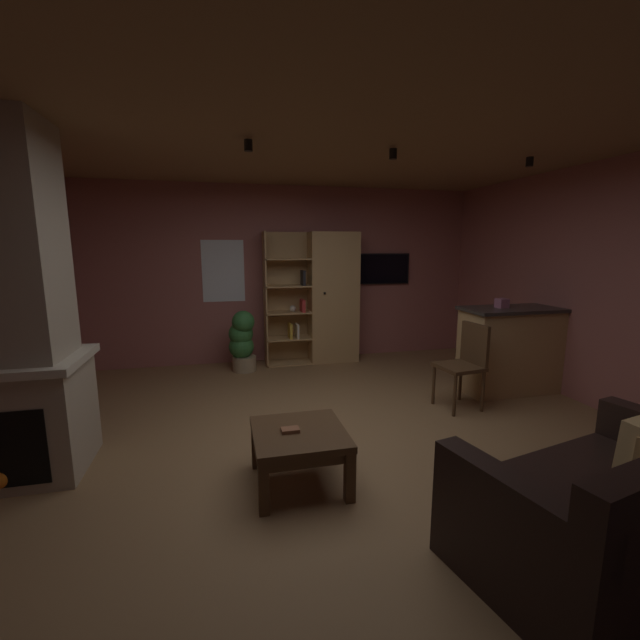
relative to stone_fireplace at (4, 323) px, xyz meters
The scene contains 19 objects.
floor 2.72m from the stone_fireplace, ahead, with size 5.99×5.77×0.02m, color olive.
wall_back 3.74m from the stone_fireplace, 49.07° to the left, with size 6.11×0.06×2.62m, color #9E5B56.
wall_right 5.48m from the stone_fireplace, ahead, with size 0.06×5.77×2.62m, color #9E5B56.
ceiling 2.84m from the stone_fireplace, ahead, with size 5.99×5.77×0.02m, color #8E6B47.
window_pane_back 3.22m from the stone_fireplace, 60.36° to the left, with size 0.60×0.01×0.90m, color white.
stone_fireplace is the anchor object (origin of this frame).
bookshelf_cabinet 4.02m from the stone_fireplace, 39.49° to the left, with size 1.39×0.41×1.94m.
kitchen_bar_counter 5.09m from the stone_fireplace, ahead, with size 1.37×0.58×1.02m.
tissue_box 4.82m from the stone_fireplace, ahead, with size 0.12×0.12×0.11m, color #995972.
leather_couch 4.12m from the stone_fireplace, 26.51° to the right, with size 1.78×1.22×0.84m.
coffee_table 2.32m from the stone_fireplace, 17.36° to the right, with size 0.67×0.68×0.42m.
table_book_0 2.23m from the stone_fireplace, 18.07° to the right, with size 0.13×0.08×0.03m, color brown.
dining_chair 4.15m from the stone_fireplace, ahead, with size 0.47×0.47×0.92m.
potted_floor_plant 3.02m from the stone_fireplace, 52.01° to the left, with size 0.37×0.39×0.87m.
wall_mounted_tv 4.92m from the stone_fireplace, 34.16° to the left, with size 0.85×0.06×0.48m.
track_light_spot_0 1.44m from the stone_fireplace, 35.82° to the left, with size 0.07×0.07×0.09m, color black.
track_light_spot_1 2.29m from the stone_fireplace, ahead, with size 0.07×0.07×0.09m, color black.
track_light_spot_2 3.40m from the stone_fireplace, ahead, with size 0.07×0.07×0.09m, color black.
track_light_spot_3 4.75m from the stone_fireplace, ahead, with size 0.07×0.07×0.09m, color black.
Camera 1 is at (-0.88, -3.31, 1.73)m, focal length 23.10 mm.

